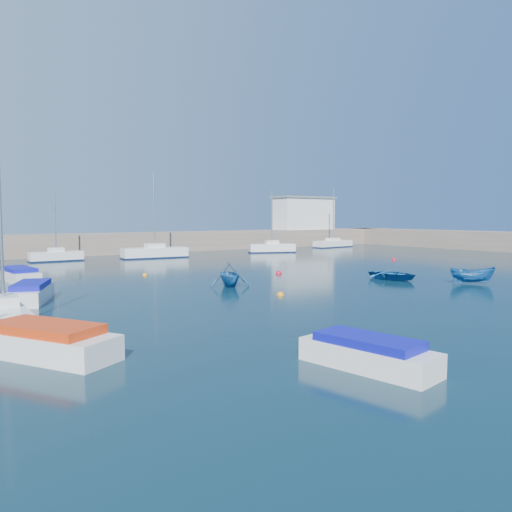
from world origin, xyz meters
TOP-DOWN VIEW (x-y plane):
  - ground at (0.00, 0.00)m, footprint 220.00×220.00m
  - back_wall at (0.00, 46.00)m, footprint 96.00×4.50m
  - right_arm at (44.00, 32.00)m, footprint 4.50×32.00m
  - harbor_office at (30.00, 46.00)m, footprint 10.00×4.00m
  - sailboat_1 at (-19.55, 6.74)m, footprint 1.55×5.20m
  - sailboat_5 at (-10.02, 38.66)m, footprint 5.30×1.49m
  - sailboat_6 at (0.17, 36.75)m, footprint 7.50×2.76m
  - sailboat_7 at (16.19, 36.08)m, footprint 6.20×3.78m
  - sailboat_8 at (30.65, 39.76)m, footprint 7.06×2.54m
  - motorboat_0 at (-19.09, 1.43)m, footprint 4.10×5.32m
  - motorboat_1 at (-17.26, 13.28)m, footprint 3.18×4.77m
  - motorboat_2 at (-16.21, 23.34)m, footprint 2.26×5.11m
  - motorboat_3 at (-11.26, -5.55)m, footprint 2.21×4.48m
  - dinghy_center at (6.69, 8.38)m, footprint 3.12×4.02m
  - dinghy_left at (-5.11, 12.34)m, footprint 3.50×3.75m
  - dinghy_right at (9.51, 3.77)m, footprint 2.94×2.89m
  - buoy_0 at (-4.72, 7.26)m, footprint 0.45×0.45m
  - buoy_1 at (2.06, 16.24)m, footprint 0.50×0.50m
  - buoy_3 at (-7.35, 21.43)m, footprint 0.39×0.39m
  - buoy_4 at (20.32, 19.56)m, footprint 0.49×0.49m

SIDE VIEW (x-z plane):
  - ground at x=0.00m, z-range 0.00..0.00m
  - buoy_0 at x=-4.72m, z-range -0.23..0.23m
  - buoy_1 at x=2.06m, z-range -0.25..0.25m
  - buoy_3 at x=-7.35m, z-range -0.19..0.19m
  - buoy_4 at x=20.32m, z-range -0.25..0.25m
  - dinghy_center at x=6.69m, z-range 0.00..0.76m
  - motorboat_3 at x=-11.26m, z-range -0.03..0.97m
  - motorboat_2 at x=-16.21m, z-range -0.03..0.99m
  - motorboat_1 at x=-17.26m, z-range -0.03..1.07m
  - motorboat_0 at x=-19.09m, z-range -0.04..1.11m
  - sailboat_1 at x=-19.55m, z-range -2.91..4.03m
  - sailboat_8 at x=30.65m, z-range -3.92..5.06m
  - sailboat_5 at x=-10.02m, z-range -2.98..4.13m
  - dinghy_right at x=9.51m, z-range 0.00..1.16m
  - sailboat_7 at x=16.19m, z-range -3.38..4.64m
  - sailboat_6 at x=0.17m, z-range -4.15..5.45m
  - dinghy_left at x=-5.11m, z-range 0.00..1.60m
  - back_wall at x=0.00m, z-range 0.00..2.60m
  - right_arm at x=44.00m, z-range 0.00..2.60m
  - harbor_office at x=30.00m, z-range 2.60..7.60m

